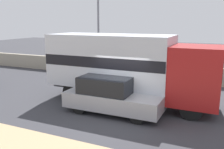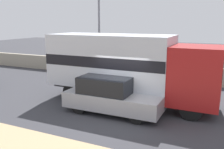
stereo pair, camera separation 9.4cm
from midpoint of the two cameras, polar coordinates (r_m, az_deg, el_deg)
ground_plane at (r=11.04m, az=0.44°, el=-9.33°), size 80.00×80.00×0.00m
stone_wall_backdrop at (r=17.49m, az=10.16°, el=0.53°), size 60.00×0.35×1.15m
street_lamp at (r=17.84m, az=-3.31°, el=12.17°), size 0.56×0.28×7.01m
box_truck at (r=12.26m, az=3.13°, el=2.29°), size 8.30×2.45×3.39m
car_hatchback at (r=11.12m, az=-0.37°, el=-4.83°), size 4.36×1.72×1.64m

